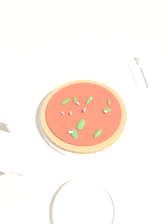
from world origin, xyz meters
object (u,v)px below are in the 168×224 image
(side_plate_white, at_px, (85,210))
(shaker_pepper, at_px, (10,125))
(pizza_arugula_main, at_px, (84,114))
(wine_glass, at_px, (15,164))
(fork, at_px, (144,71))

(side_plate_white, distance_m, shaker_pepper, 0.39)
(pizza_arugula_main, distance_m, side_plate_white, 0.34)
(shaker_pepper, bearing_deg, pizza_arugula_main, -101.95)
(wine_glass, bearing_deg, side_plate_white, -142.32)
(side_plate_white, bearing_deg, pizza_arugula_main, -24.01)
(wine_glass, relative_size, shaker_pepper, 2.41)
(fork, distance_m, shaker_pepper, 0.61)
(wine_glass, relative_size, fork, 0.89)
(wine_glass, height_order, shaker_pepper, wine_glass)
(pizza_arugula_main, xyz_separation_m, shaker_pepper, (0.06, 0.27, 0.02))
(wine_glass, height_order, fork, wine_glass)
(fork, relative_size, shaker_pepper, 2.72)
(pizza_arugula_main, bearing_deg, fork, -72.83)
(pizza_arugula_main, height_order, shaker_pepper, shaker_pepper)
(wine_glass, bearing_deg, shaker_pepper, -2.92)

